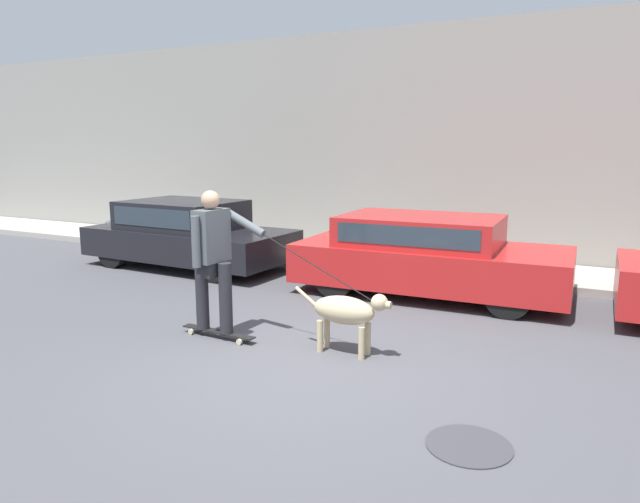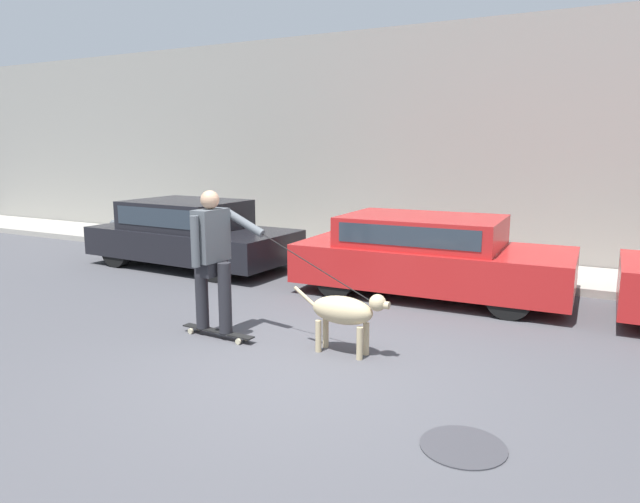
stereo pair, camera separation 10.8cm
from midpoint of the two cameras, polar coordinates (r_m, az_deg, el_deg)
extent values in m
plane|color=#47474C|center=(6.15, -1.80, -11.66)|extent=(36.00, 36.00, 0.00)
cube|color=gray|center=(11.96, 14.35, 10.33)|extent=(32.00, 0.30, 4.71)
cube|color=#A39E93|center=(11.12, 12.47, -1.48)|extent=(30.00, 1.87, 0.13)
cylinder|color=black|center=(11.27, -4.79, 0.30)|extent=(0.68, 0.23, 0.68)
cylinder|color=black|center=(10.01, -10.04, -1.11)|extent=(0.68, 0.23, 0.68)
cylinder|color=black|center=(12.85, -14.03, 1.28)|extent=(0.68, 0.23, 0.68)
cylinder|color=black|center=(11.76, -19.45, 0.17)|extent=(0.68, 0.23, 0.68)
cube|color=black|center=(11.40, -12.31, 0.92)|extent=(4.11, 2.01, 0.55)
cube|color=black|center=(11.43, -13.02, 3.66)|extent=(2.19, 1.75, 0.53)
cube|color=#28333D|center=(10.84, -16.03, 3.31)|extent=(1.87, 0.09, 0.34)
cylinder|color=black|center=(9.70, 19.96, -2.10)|extent=(0.63, 0.22, 0.63)
cylinder|color=black|center=(8.18, 18.77, -4.29)|extent=(0.63, 0.22, 0.63)
cylinder|color=black|center=(10.27, 5.51, -0.84)|extent=(0.63, 0.22, 0.63)
cylinder|color=black|center=(8.85, 1.95, -2.64)|extent=(0.63, 0.22, 0.63)
cube|color=#B21E1E|center=(9.12, 11.41, -1.29)|extent=(4.22, 1.94, 0.61)
cube|color=#B21E1E|center=(9.07, 10.52, 2.08)|extent=(2.46, 1.71, 0.46)
cube|color=#28333D|center=(8.29, 9.01, 1.51)|extent=(2.12, 0.08, 0.29)
cylinder|color=tan|center=(6.51, 5.11, -8.69)|extent=(0.07, 0.07, 0.37)
cylinder|color=tan|center=(6.36, 4.47, -9.16)|extent=(0.07, 0.07, 0.37)
cylinder|color=tan|center=(6.72, 1.03, -8.03)|extent=(0.07, 0.07, 0.37)
cylinder|color=tan|center=(6.57, 0.32, -8.46)|extent=(0.07, 0.07, 0.37)
ellipsoid|color=tan|center=(6.44, 2.72, -5.88)|extent=(0.74, 0.33, 0.32)
sphere|color=tan|center=(6.23, 6.27, -5.12)|extent=(0.19, 0.19, 0.19)
cylinder|color=tan|center=(6.21, 6.98, -5.34)|extent=(0.10, 0.09, 0.08)
cylinder|color=tan|center=(6.63, -1.05, -4.53)|extent=(0.30, 0.05, 0.22)
cylinder|color=beige|center=(7.02, -6.97, -8.58)|extent=(0.07, 0.03, 0.07)
cylinder|color=beige|center=(6.91, -7.74, -8.92)|extent=(0.07, 0.03, 0.07)
cylinder|color=beige|center=(7.49, -11.62, -7.50)|extent=(0.07, 0.03, 0.07)
cylinder|color=beige|center=(7.39, -12.41, -7.78)|extent=(0.07, 0.03, 0.07)
cube|color=black|center=(7.18, -9.77, -7.86)|extent=(1.06, 0.18, 0.02)
cylinder|color=#232328|center=(6.98, -9.05, -4.61)|extent=(0.16, 0.16, 0.87)
cylinder|color=#232328|center=(7.21, -11.32, -4.19)|extent=(0.16, 0.16, 0.87)
cube|color=#232328|center=(7.01, -10.30, -1.66)|extent=(0.21, 0.36, 0.17)
cube|color=#4C5156|center=(6.94, -10.40, 1.59)|extent=(0.25, 0.47, 0.63)
sphere|color=tan|center=(6.89, -10.52, 5.11)|extent=(0.22, 0.22, 0.22)
cylinder|color=#4C5156|center=(6.74, -11.94, 0.98)|extent=(0.10, 0.10, 0.60)
cylinder|color=#4C5156|center=(6.96, -7.20, 2.91)|extent=(0.59, 0.12, 0.33)
cylinder|color=black|center=(6.49, 0.20, -1.66)|extent=(1.51, 0.06, 0.68)
cylinder|color=#38383D|center=(4.85, 14.78, -18.34)|extent=(0.68, 0.68, 0.01)
cylinder|color=#4C5156|center=(13.99, -19.64, 1.41)|extent=(0.17, 0.17, 0.53)
sphere|color=#4C5156|center=(13.95, -19.72, 2.65)|extent=(0.18, 0.18, 0.18)
camera|label=1|loc=(0.05, -89.59, 0.08)|focal=32.00mm
camera|label=2|loc=(0.05, 90.41, -0.08)|focal=32.00mm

